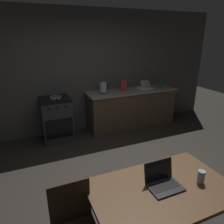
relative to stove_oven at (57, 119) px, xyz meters
name	(u,v)px	position (x,y,z in m)	size (l,w,h in m)	color
ground_plane	(123,187)	(0.60, -1.96, -0.46)	(12.00, 12.00, 0.00)	#2D2823
back_wall	(91,72)	(0.90, 0.35, 0.88)	(6.40, 0.10, 2.68)	#4A4948
kitchen_counter	(131,108)	(1.78, 0.00, 0.00)	(2.16, 0.64, 0.92)	#4C3D2D
stove_oven	(57,119)	(0.00, 0.00, 0.00)	(0.60, 0.62, 0.92)	#2D2D30
dining_table	(162,194)	(0.55, -2.91, 0.20)	(1.38, 0.86, 0.73)	brown
chair	(73,224)	(-0.30, -2.78, 0.06)	(0.40, 0.40, 0.90)	#2D2116
laptop	(163,182)	(0.57, -2.88, 0.32)	(0.32, 0.26, 0.23)	#232326
electric_kettle	(103,88)	(1.07, 0.00, 0.58)	(0.19, 0.16, 0.25)	black
bottle	(160,83)	(2.54, -0.05, 0.57)	(0.08, 0.08, 0.25)	#19592D
frying_pan	(56,97)	(0.02, -0.03, 0.48)	(0.24, 0.41, 0.05)	gray
drinking_glass	(201,177)	(0.95, -2.99, 0.34)	(0.07, 0.07, 0.13)	#99B7C6
cereal_box	(123,85)	(1.56, 0.02, 0.58)	(0.13, 0.05, 0.25)	#B2382D
dish_rack	(145,87)	(2.13, 0.00, 0.51)	(0.34, 0.26, 0.21)	silver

